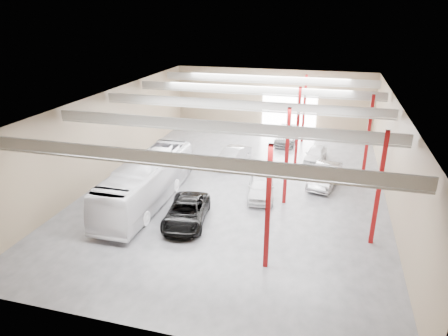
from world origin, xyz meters
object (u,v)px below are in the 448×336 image
at_px(black_sedan, 186,212).
at_px(car_row_b, 233,156).
at_px(car_row_a, 261,186).
at_px(car_right_near, 325,175).
at_px(car_row_c, 286,136).
at_px(car_right_far, 316,154).
at_px(coach_bus, 147,182).

relative_size(black_sedan, car_row_b, 1.16).
xyz_separation_m(car_row_a, car_right_near, (4.53, 3.40, 0.02)).
height_order(black_sedan, car_row_b, car_row_b).
xyz_separation_m(car_row_c, car_right_near, (4.25, -10.00, 0.10)).
bearing_deg(car_row_a, car_row_b, 112.45).
xyz_separation_m(car_right_near, car_right_far, (-1.00, 5.20, -0.11)).
xyz_separation_m(coach_bus, car_row_c, (7.94, 16.57, -0.92)).
xyz_separation_m(coach_bus, car_row_a, (7.65, 3.17, -0.84)).
height_order(coach_bus, car_right_far, coach_bus).
bearing_deg(car_row_c, coach_bus, -115.16).
relative_size(car_row_c, car_right_far, 1.19).
height_order(car_row_a, car_right_near, car_right_near).
relative_size(car_row_a, car_right_far, 1.13).
relative_size(car_row_b, car_row_c, 0.94).
xyz_separation_m(car_row_c, car_right_far, (3.25, -4.80, -0.01)).
height_order(coach_bus, black_sedan, coach_bus).
distance_m(black_sedan, car_row_a, 6.54).
relative_size(coach_bus, car_right_near, 2.36).
xyz_separation_m(coach_bus, car_right_near, (12.18, 6.57, -0.82)).
bearing_deg(coach_bus, car_row_b, 65.62).
bearing_deg(car_row_b, car_row_a, -44.04).
height_order(black_sedan, car_right_far, black_sedan).
bearing_deg(car_row_a, car_row_c, 79.58).
height_order(car_row_a, car_row_b, car_row_a).
relative_size(car_row_c, car_right_near, 1.00).
distance_m(car_row_b, car_right_far, 7.66).
bearing_deg(car_right_near, black_sedan, -122.78).
height_order(car_row_b, car_right_far, car_row_b).
distance_m(car_row_a, car_right_far, 9.30).
height_order(black_sedan, car_row_c, black_sedan).
bearing_deg(car_row_c, car_row_b, -117.17).
distance_m(coach_bus, car_row_c, 18.40).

